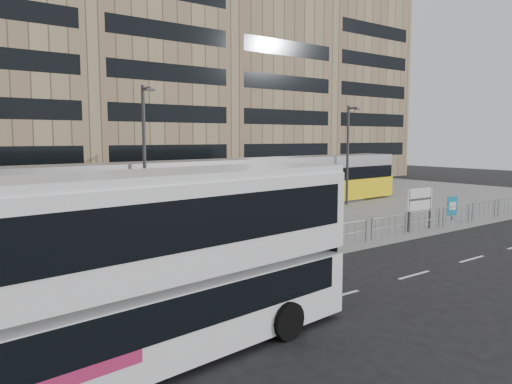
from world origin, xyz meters
TOP-DOWN VIEW (x-y plane):
  - ground at (0.00, 0.00)m, footprint 120.00×120.00m
  - plaza at (0.00, 12.00)m, footprint 64.00×24.00m
  - kerb at (0.00, 0.05)m, footprint 64.00×0.25m
  - building_row at (1.55, 34.27)m, footprint 70.40×18.40m
  - pedestrian_barrier at (2.00, 0.50)m, footprint 32.07×0.07m
  - road_markings at (1.00, -4.00)m, footprint 62.00×0.12m
  - double_decker_bus at (-12.84, -4.70)m, footprint 10.96×3.60m
  - tram at (1.32, 11.47)m, footprint 30.09×4.84m
  - station_sign at (5.23, 0.80)m, footprint 1.95×0.19m
  - ad_panel at (9.63, 1.56)m, footprint 0.74×0.24m
  - pedestrian at (-3.38, 5.43)m, footprint 0.67×0.82m
  - traffic_light_west at (-8.49, 0.50)m, footprint 0.17×0.20m
  - lamp_post_west at (-6.63, 8.88)m, footprint 0.45×1.04m
  - lamp_post_east at (9.73, 9.96)m, footprint 0.45×1.04m

SIDE VIEW (x-z plane):
  - ground at x=0.00m, z-range 0.00..0.00m
  - road_markings at x=1.00m, z-range 0.00..0.01m
  - kerb at x=0.00m, z-range -0.01..0.16m
  - plaza at x=0.00m, z-range 0.00..0.15m
  - ad_panel at x=9.63m, z-range 0.27..1.67m
  - pedestrian_barrier at x=2.00m, z-range 0.43..1.53m
  - pedestrian at x=-3.38m, z-range 0.15..2.07m
  - station_sign at x=5.23m, z-range 0.58..2.82m
  - tram at x=1.32m, z-range 0.16..3.69m
  - traffic_light_west at x=-8.49m, z-range 0.57..3.67m
  - double_decker_bus at x=-12.84m, z-range 0.17..4.48m
  - lamp_post_east at x=9.73m, z-range 0.52..7.70m
  - lamp_post_west at x=-6.63m, z-range 0.52..8.04m
  - building_row at x=1.55m, z-range -2.69..28.51m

